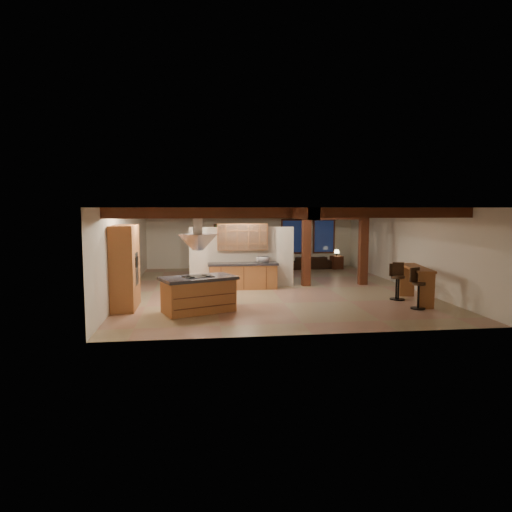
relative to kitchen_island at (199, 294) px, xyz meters
The scene contains 23 objects.
ground 4.26m from the kitchen_island, 52.34° to the left, with size 12.00×12.00×0.00m, color tan.
room_walls 4.42m from the kitchen_island, 52.34° to the left, with size 12.00×12.00×12.00m.
ceiling_beams 4.79m from the kitchen_island, 52.34° to the left, with size 10.00×12.00×0.28m.
timber_posts 6.50m from the kitchen_island, 37.12° to the left, with size 2.50×0.30×2.90m.
partition_wall 4.20m from the kitchen_island, 67.63° to the left, with size 3.80×0.18×2.20m, color beige.
pantry_cabinet 2.32m from the kitchen_island, 160.26° to the left, with size 0.67×1.60×2.40m.
back_counter 3.80m from the kitchen_island, 65.39° to the left, with size 2.50×0.66×0.94m.
upper_display_cabinet 4.21m from the kitchen_island, 66.59° to the left, with size 1.80×0.36×0.95m.
range_hood 1.28m from the kitchen_island, 135.00° to the right, with size 1.10×1.10×1.40m.
back_windows 10.77m from the kitchen_island, 59.88° to the left, with size 2.70×0.07×1.70m.
framed_art 9.42m from the kitchen_island, 83.34° to the left, with size 0.65×0.05×0.85m.
recessed_cans 2.76m from the kitchen_island, 87.97° to the left, with size 3.16×2.46×0.03m.
kitchen_island is the anchor object (origin of this frame).
dining_table 6.97m from the kitchen_island, 68.01° to the left, with size 1.68×0.94×0.59m, color #371A0D.
sofa 10.06m from the kitchen_island, 58.32° to the left, with size 2.00×0.78×0.58m, color black.
microwave 4.18m from the kitchen_island, 56.44° to the left, with size 0.40×0.27×0.22m, color silver.
bar_counter 6.66m from the kitchen_island, ahead, with size 0.86×2.14×1.09m.
side_table 10.56m from the kitchen_island, 51.71° to the left, with size 0.50×0.50×0.62m, color #432610.
table_lamp 10.56m from the kitchen_island, 51.71° to the left, with size 0.25×0.25×0.30m.
bar_stool_a 6.25m from the kitchen_island, ahead, with size 0.43×0.45×1.17m.
bar_stool_b 6.27m from the kitchen_island, ahead, with size 0.39×0.40×1.13m.
bar_stool_c 6.32m from the kitchen_island, ahead, with size 0.43×0.44×1.17m.
dining_chairs 6.97m from the kitchen_island, 68.01° to the left, with size 1.95×1.95×1.10m.
Camera 1 is at (-2.58, -15.95, 2.89)m, focal length 32.00 mm.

